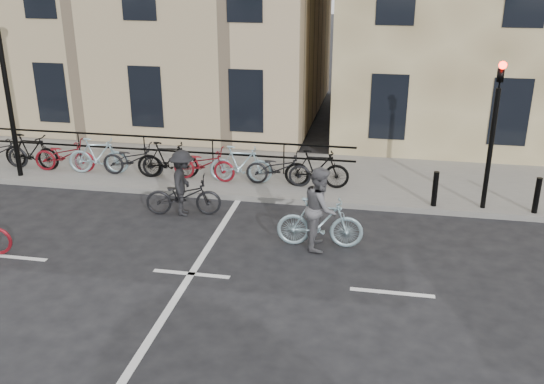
% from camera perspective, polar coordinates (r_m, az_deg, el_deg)
% --- Properties ---
extents(ground, '(120.00, 120.00, 0.00)m').
position_cam_1_polar(ground, '(12.47, -7.60, -7.66)').
color(ground, black).
rests_on(ground, ground).
extents(sidewalk, '(46.00, 4.00, 0.15)m').
position_cam_1_polar(sidewalk, '(18.96, -13.62, 2.46)').
color(sidewalk, slate).
rests_on(sidewalk, ground).
extents(traffic_light, '(0.18, 0.30, 3.90)m').
position_cam_1_polar(traffic_light, '(15.31, 20.23, 6.59)').
color(traffic_light, black).
rests_on(traffic_light, sidewalk).
extents(lamp_post, '(0.36, 0.36, 5.28)m').
position_cam_1_polar(lamp_post, '(18.03, -24.08, 11.49)').
color(lamp_post, black).
rests_on(lamp_post, sidewalk).
extents(bollard_east, '(0.14, 0.14, 0.90)m').
position_cam_1_polar(bollard_east, '(15.61, 15.09, 0.29)').
color(bollard_east, black).
rests_on(bollard_east, sidewalk).
extents(bollard_west, '(0.14, 0.14, 0.90)m').
position_cam_1_polar(bollard_west, '(16.00, 23.67, -0.30)').
color(bollard_west, black).
rests_on(bollard_west, sidewalk).
extents(parked_bikes, '(11.45, 1.23, 1.05)m').
position_cam_1_polar(parked_bikes, '(17.49, -11.47, 3.03)').
color(parked_bikes, black).
rests_on(parked_bikes, sidewalk).
extents(cyclist_grey, '(1.93, 0.94, 1.84)m').
position_cam_1_polar(cyclist_grey, '(13.22, 4.56, -2.20)').
color(cyclist_grey, '#8EAEBA').
rests_on(cyclist_grey, ground).
extents(cyclist_dark, '(1.95, 1.17, 1.66)m').
position_cam_1_polar(cyclist_dark, '(15.03, -8.36, 0.22)').
color(cyclist_dark, black).
rests_on(cyclist_dark, ground).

